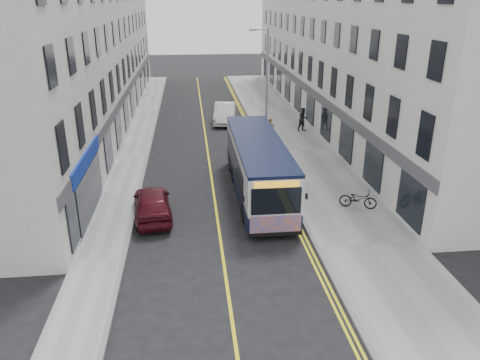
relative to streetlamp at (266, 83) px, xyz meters
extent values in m
plane|color=black|center=(-4.17, -14.00, -4.38)|extent=(140.00, 140.00, 0.00)
cube|color=#959598|center=(2.08, -2.00, -4.32)|extent=(4.50, 64.00, 0.12)
cube|color=#959598|center=(-9.17, -2.00, -4.32)|extent=(2.00, 64.00, 0.12)
cube|color=slate|center=(-0.17, -2.00, -4.32)|extent=(0.18, 64.00, 0.13)
cube|color=slate|center=(-8.17, -2.00, -4.32)|extent=(0.18, 64.00, 0.13)
cube|color=yellow|center=(-4.17, -2.00, -4.38)|extent=(0.12, 64.00, 0.01)
cube|color=yellow|center=(-0.62, -2.00, -4.38)|extent=(0.10, 64.00, 0.01)
cube|color=yellow|center=(-0.42, -2.00, -4.38)|extent=(0.10, 64.00, 0.01)
cube|color=silver|center=(7.33, 7.00, 2.12)|extent=(6.00, 46.00, 13.00)
cube|color=silver|center=(-13.17, 7.00, 2.12)|extent=(6.00, 46.00, 13.00)
cylinder|color=gray|center=(0.08, 0.00, -0.38)|extent=(0.14, 0.14, 8.00)
cylinder|color=gray|center=(-0.42, 0.00, 3.52)|extent=(1.00, 0.08, 0.08)
cube|color=gray|center=(-0.92, 0.00, 3.47)|extent=(0.50, 0.18, 0.12)
cube|color=black|center=(-1.83, -9.16, -3.62)|extent=(2.37, 10.42, 0.85)
cube|color=#B8BABF|center=(-1.83, -9.16, -2.35)|extent=(2.37, 10.42, 1.71)
cube|color=black|center=(-1.83, -9.16, -1.42)|extent=(2.39, 10.42, 0.15)
cube|color=black|center=(-3.04, -8.60, -2.53)|extent=(0.04, 8.15, 1.09)
cube|color=black|center=(-0.63, -8.60, -2.53)|extent=(0.04, 8.15, 1.09)
cube|color=black|center=(-1.83, -14.40, -2.44)|extent=(2.13, 0.04, 1.18)
cube|color=orange|center=(-1.83, -14.40, -3.58)|extent=(2.23, 0.04, 0.90)
cube|color=gold|center=(-1.83, -14.41, -1.68)|extent=(1.90, 0.04, 0.27)
cylinder|color=black|center=(-2.90, -12.29, -3.91)|extent=(0.27, 0.95, 0.95)
cylinder|color=black|center=(-0.76, -12.29, -3.91)|extent=(0.27, 0.95, 0.95)
cylinder|color=black|center=(-2.90, -7.08, -3.91)|extent=(0.27, 0.95, 0.95)
cylinder|color=black|center=(-0.76, -7.08, -3.91)|extent=(0.27, 0.95, 0.95)
cylinder|color=black|center=(-2.90, -5.37, -3.91)|extent=(0.27, 0.95, 0.95)
cylinder|color=black|center=(-0.76, -5.37, -3.91)|extent=(0.27, 0.95, 0.95)
imported|color=black|center=(2.83, -11.60, -3.78)|extent=(1.93, 1.28, 0.96)
imported|color=brown|center=(0.33, -0.31, -3.35)|extent=(0.74, 0.56, 1.82)
imported|color=black|center=(3.44, 2.64, -3.35)|extent=(1.05, 0.93, 1.82)
imported|color=silver|center=(-2.37, 6.43, -3.59)|extent=(2.22, 4.96, 1.58)
imported|color=#440B14|center=(-7.24, -11.31, -3.65)|extent=(2.18, 4.43, 1.46)
camera|label=1|loc=(-5.28, -31.97, 5.56)|focal=35.00mm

